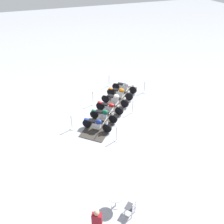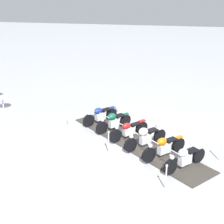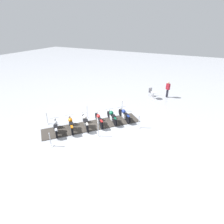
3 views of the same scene
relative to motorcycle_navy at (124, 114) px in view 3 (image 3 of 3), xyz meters
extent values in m
plane|color=#A8AAB2|center=(-1.87, -2.09, -0.47)|extent=(80.00, 80.00, 0.00)
cube|color=#38332D|center=(-1.87, -2.09, -0.45)|extent=(6.47, 6.88, 0.04)
cylinder|color=black|center=(-0.53, 0.46, -0.12)|extent=(0.55, 0.51, 0.62)
cylinder|color=black|center=(0.57, -0.50, -0.12)|extent=(0.55, 0.51, 0.62)
cube|color=silver|center=(0.02, -0.02, -0.08)|extent=(0.56, 0.54, 0.37)
ellipsoid|color=navy|center=(-0.08, 0.07, 0.24)|extent=(0.57, 0.55, 0.31)
cube|color=black|center=(0.30, -0.26, 0.19)|extent=(0.59, 0.56, 0.08)
cube|color=navy|center=(0.57, -0.50, 0.21)|extent=(0.36, 0.35, 0.06)
cylinder|color=silver|center=(-0.48, 0.42, 0.14)|extent=(0.23, 0.21, 0.53)
cylinder|color=silver|center=(-0.44, 0.39, 0.46)|extent=(0.52, 0.59, 0.04)
sphere|color=silver|center=(-0.51, 0.45, 0.26)|extent=(0.18, 0.18, 0.18)
cylinder|color=black|center=(-1.27, -0.36, -0.12)|extent=(0.54, 0.51, 0.63)
cylinder|color=black|center=(-0.21, -1.34, -0.12)|extent=(0.54, 0.51, 0.63)
cube|color=silver|center=(-0.74, -0.85, -0.06)|extent=(0.51, 0.49, 0.41)
ellipsoid|color=#0F5138|center=(-0.83, -0.76, 0.29)|extent=(0.57, 0.56, 0.35)
cube|color=black|center=(-0.49, -1.08, 0.24)|extent=(0.55, 0.54, 0.08)
cube|color=#0F5138|center=(-0.21, -1.34, 0.22)|extent=(0.35, 0.33, 0.06)
cylinder|color=silver|center=(-1.21, -0.41, 0.15)|extent=(0.25, 0.24, 0.53)
cylinder|color=silver|center=(-1.16, -0.46, 0.47)|extent=(0.54, 0.58, 0.04)
sphere|color=silver|center=(-1.23, -0.39, 0.27)|extent=(0.18, 0.18, 0.18)
cylinder|color=black|center=(-2.03, -1.13, -0.12)|extent=(0.54, 0.54, 0.63)
cylinder|color=black|center=(-0.95, -2.22, -0.12)|extent=(0.54, 0.54, 0.63)
cube|color=silver|center=(-1.49, -1.68, -0.09)|extent=(0.57, 0.57, 0.35)
ellipsoid|color=#AD1919|center=(-1.59, -1.58, 0.21)|extent=(0.52, 0.52, 0.28)
cube|color=black|center=(-1.22, -1.95, 0.17)|extent=(0.55, 0.55, 0.08)
cube|color=#AD1919|center=(-0.95, -2.22, 0.23)|extent=(0.36, 0.36, 0.06)
cylinder|color=silver|center=(-1.97, -1.19, 0.15)|extent=(0.28, 0.28, 0.54)
cylinder|color=silver|center=(-1.91, -1.25, 0.48)|extent=(0.46, 0.46, 0.04)
sphere|color=silver|center=(-1.98, -1.18, 0.28)|extent=(0.18, 0.18, 0.18)
cylinder|color=black|center=(-2.82, -1.91, -0.11)|extent=(0.52, 0.54, 0.64)
cylinder|color=black|center=(-1.68, -3.10, -0.11)|extent=(0.52, 0.54, 0.64)
cube|color=silver|center=(-2.25, -2.51, -0.04)|extent=(0.52, 0.53, 0.43)
ellipsoid|color=silver|center=(-2.34, -2.41, 0.32)|extent=(0.56, 0.57, 0.36)
cube|color=black|center=(-1.99, -2.77, 0.27)|extent=(0.58, 0.58, 0.08)
cube|color=silver|center=(-1.68, -3.10, 0.24)|extent=(0.34, 0.35, 0.06)
cylinder|color=silver|center=(-2.77, -1.96, 0.16)|extent=(0.23, 0.24, 0.55)
cylinder|color=silver|center=(-2.72, -2.01, 0.49)|extent=(0.54, 0.52, 0.04)
sphere|color=silver|center=(-2.79, -1.94, 0.29)|extent=(0.18, 0.18, 0.18)
cylinder|color=black|center=(-3.56, -2.75, -0.11)|extent=(0.54, 0.55, 0.64)
cylinder|color=black|center=(-2.44, -3.92, -0.11)|extent=(0.54, 0.55, 0.64)
cube|color=silver|center=(-3.00, -3.34, -0.05)|extent=(0.56, 0.57, 0.42)
ellipsoid|color=#D16B0F|center=(-3.10, -3.23, 0.30)|extent=(0.54, 0.55, 0.32)
cube|color=black|center=(-2.75, -3.60, 0.25)|extent=(0.54, 0.55, 0.08)
cube|color=#D16B0F|center=(-2.44, -3.92, 0.24)|extent=(0.36, 0.36, 0.06)
cylinder|color=silver|center=(-3.51, -2.81, 0.16)|extent=(0.26, 0.27, 0.55)
cylinder|color=silver|center=(-3.45, -2.86, 0.49)|extent=(0.54, 0.52, 0.04)
sphere|color=silver|center=(-3.52, -2.79, 0.29)|extent=(0.18, 0.18, 0.18)
cylinder|color=black|center=(-4.31, -3.61, -0.12)|extent=(0.53, 0.53, 0.62)
cylinder|color=black|center=(-3.20, -4.72, -0.12)|extent=(0.53, 0.53, 0.62)
cube|color=silver|center=(-3.76, -4.17, -0.06)|extent=(0.56, 0.56, 0.40)
ellipsoid|color=#B7BAC1|center=(-3.85, -4.07, 0.28)|extent=(0.53, 0.53, 0.33)
cube|color=black|center=(-3.50, -4.42, 0.23)|extent=(0.54, 0.54, 0.08)
cube|color=#B7BAC1|center=(-3.20, -4.72, 0.22)|extent=(0.35, 0.35, 0.06)
cylinder|color=silver|center=(-4.25, -3.67, 0.15)|extent=(0.26, 0.26, 0.53)
cylinder|color=silver|center=(-4.20, -3.72, 0.47)|extent=(0.50, 0.50, 0.04)
sphere|color=silver|center=(-4.27, -3.65, 0.27)|extent=(0.18, 0.18, 0.18)
cylinder|color=silver|center=(-2.92, -5.62, -0.46)|extent=(0.36, 0.36, 0.03)
cylinder|color=silver|center=(-2.92, -5.62, 0.02)|extent=(0.05, 0.05, 0.93)
sphere|color=silver|center=(-2.92, -5.62, 0.51)|extent=(0.09, 0.09, 0.09)
cylinder|color=silver|center=(-0.68, -3.17, -0.46)|extent=(0.29, 0.29, 0.03)
cylinder|color=silver|center=(-0.68, -3.17, 0.07)|extent=(0.05, 0.05, 1.04)
sphere|color=silver|center=(-0.68, -3.17, 0.63)|extent=(0.09, 0.09, 0.09)
cylinder|color=silver|center=(-5.29, -3.47, -0.46)|extent=(0.32, 0.32, 0.03)
cylinder|color=silver|center=(-5.29, -3.47, 0.00)|extent=(0.05, 0.05, 0.90)
sphere|color=silver|center=(-5.29, -3.47, 0.49)|extent=(0.09, 0.09, 0.09)
cylinder|color=silver|center=(1.55, -0.71, -0.46)|extent=(0.36, 0.36, 0.03)
cylinder|color=silver|center=(1.55, -0.71, 0.04)|extent=(0.05, 0.05, 0.97)
sphere|color=silver|center=(1.55, -0.71, 0.56)|extent=(0.09, 0.09, 0.09)
cylinder|color=silver|center=(-0.82, 1.44, -0.46)|extent=(0.35, 0.35, 0.03)
cylinder|color=silver|center=(-0.82, 1.44, 0.01)|extent=(0.05, 0.05, 0.92)
sphere|color=silver|center=(-0.82, 1.44, 0.51)|extent=(0.09, 0.09, 0.09)
cylinder|color=silver|center=(-3.05, -1.01, -0.46)|extent=(0.29, 0.29, 0.03)
cylinder|color=silver|center=(-3.05, -1.01, 0.02)|extent=(0.05, 0.05, 0.94)
sphere|color=silver|center=(-3.05, -1.01, 0.53)|extent=(0.09, 0.09, 0.09)
cylinder|color=#B7B7BC|center=(0.98, 5.81, -0.46)|extent=(0.39, 0.39, 0.02)
cylinder|color=#B7B7BC|center=(0.98, 5.81, -0.10)|extent=(0.07, 0.07, 0.70)
cylinder|color=#B7B7BC|center=(0.98, 5.81, 0.27)|extent=(0.72, 0.72, 0.03)
cylinder|color=#B7B7BC|center=(0.75, 6.36, -0.24)|extent=(0.03, 0.03, 0.46)
cylinder|color=#B7B7BC|center=(0.49, 6.15, -0.24)|extent=(0.03, 0.03, 0.46)
cylinder|color=#B7B7BC|center=(0.54, 6.63, -0.24)|extent=(0.03, 0.03, 0.46)
cylinder|color=#B7B7BC|center=(0.28, 6.42, -0.24)|extent=(0.03, 0.03, 0.46)
cube|color=#3F3F47|center=(0.51, 6.39, 0.01)|extent=(0.56, 0.56, 0.04)
cube|color=#B7B7BC|center=(0.40, 6.53, 0.25)|extent=(0.33, 0.27, 0.45)
cylinder|color=#23232D|center=(2.27, 6.85, -0.02)|extent=(0.12, 0.12, 0.91)
cylinder|color=#23232D|center=(2.15, 6.91, -0.02)|extent=(0.12, 0.12, 0.91)
cube|color=maroon|center=(2.21, 6.88, 0.76)|extent=(0.46, 0.38, 0.64)
sphere|color=tan|center=(2.21, 6.88, 1.19)|extent=(0.22, 0.22, 0.22)
camera|label=1|loc=(3.60, 12.18, 9.51)|focal=38.42mm
camera|label=2|loc=(-15.59, -3.34, 6.55)|focal=54.24mm
camera|label=3|loc=(5.21, -12.79, 6.99)|focal=29.31mm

